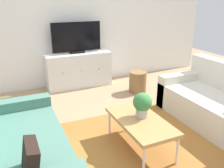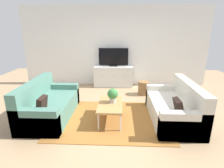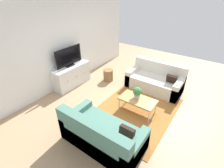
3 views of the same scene
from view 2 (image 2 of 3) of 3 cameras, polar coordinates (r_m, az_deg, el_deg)
ground_plane at (r=4.18m, az=-0.38°, el=-10.25°), size 10.00×10.00×0.00m
wall_back at (r=6.28m, az=0.78°, el=11.98°), size 6.40×0.12×2.70m
area_rug at (r=4.05m, az=-0.49°, el=-11.16°), size 2.50×1.90×0.01m
couch_left_side at (r=4.28m, az=-20.21°, el=-6.56°), size 0.89×1.72×0.85m
couch_right_side at (r=4.15m, az=19.94°, el=-7.29°), size 0.89×1.72×0.85m
coffee_table at (r=3.84m, az=-0.51°, el=-6.65°), size 0.51×0.96×0.41m
potted_plant at (r=3.81m, az=0.22°, el=-3.51°), size 0.23×0.23×0.31m
tv_console at (r=6.18m, az=0.44°, el=2.51°), size 1.33×0.47×0.71m
flat_screen_tv at (r=6.06m, az=0.46°, el=8.63°), size 1.00×0.16×0.62m
wicker_basket at (r=5.50m, az=10.22°, el=-1.29°), size 0.34×0.34×0.41m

